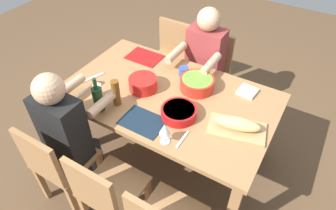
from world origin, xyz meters
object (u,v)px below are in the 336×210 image
diner_near_left (68,128)px  wine_glass (165,130)px  chair_near_center (105,192)px  beer_bottle (116,93)px  serving_bowl_fruit (143,83)px  cup_far_center (184,72)px  diner_far_center (203,60)px  serving_bowl_greens (179,112)px  wine_bottle (98,98)px  serving_bowl_salad (197,83)px  cutting_board (236,129)px  chair_far_left (170,56)px  chair_near_left (57,163)px  cup_near_left (98,91)px  dining_table (168,102)px  napkin_stack (247,91)px  chair_far_center (209,69)px  bread_loaf (238,124)px

diner_near_left → wine_glass: size_ratio=7.23×
chair_near_center → beer_bottle: beer_bottle is taller
beer_bottle → wine_glass: bearing=-15.0°
serving_bowl_fruit → chair_near_center: bearing=-75.0°
cup_far_center → diner_far_center: bearing=87.3°
serving_bowl_greens → wine_bottle: 0.60m
serving_bowl_salad → serving_bowl_greens: serving_bowl_salad is taller
serving_bowl_salad → cutting_board: size_ratio=0.69×
chair_far_left → serving_bowl_fruit: bearing=-73.8°
cutting_board → chair_near_left: bearing=-145.0°
beer_bottle → diner_far_center: bearing=73.4°
chair_near_left → serving_bowl_fruit: (0.25, 0.80, 0.32)m
beer_bottle → cup_near_left: bearing=-178.4°
dining_table → napkin_stack: napkin_stack is taller
chair_far_center → wine_bottle: wine_bottle is taller
napkin_stack → chair_near_left: bearing=-130.1°
chair_near_left → diner_near_left: (0.00, 0.18, 0.21)m
diner_near_left → serving_bowl_salad: size_ratio=4.33×
serving_bowl_salad → serving_bowl_greens: 0.36m
beer_bottle → chair_far_center: bearing=76.0°
napkin_stack → chair_far_center: bearing=138.1°
serving_bowl_greens → wine_bottle: size_ratio=0.91×
wine_bottle → wine_glass: 0.59m
beer_bottle → wine_bottle: bearing=-123.4°
diner_far_center → beer_bottle: bearing=-106.6°
chair_far_center → napkin_stack: chair_far_center is taller
cutting_board → serving_bowl_fruit: bearing=177.0°
bread_loaf → wine_bottle: bearing=-161.4°
wine_bottle → cup_near_left: wine_bottle is taller
beer_bottle → wine_glass: (0.51, -0.14, 0.01)m
chair_near_left → bread_loaf: bearing=35.0°
diner_far_center → cup_far_center: bearing=-92.7°
chair_far_center → napkin_stack: size_ratio=6.07×
chair_far_center → cup_far_center: size_ratio=10.13×
chair_far_center → beer_bottle: 1.22m
chair_near_center → wine_glass: (0.23, 0.41, 0.37)m
bread_loaf → cup_far_center: (-0.63, 0.37, -0.02)m
serving_bowl_fruit → serving_bowl_greens: (0.40, -0.13, -0.02)m
chair_far_left → napkin_stack: chair_far_left is taller
beer_bottle → chair_far_left: bearing=99.4°
chair_far_center → diner_near_left: bearing=-107.5°
chair_far_center → serving_bowl_salad: chair_far_center is taller
wine_bottle → dining_table: bearing=48.8°
serving_bowl_fruit → wine_glass: wine_glass is taller
chair_far_left → diner_far_center: (0.47, -0.18, 0.21)m
diner_far_center → wine_glass: bearing=-77.9°
diner_near_left → cup_far_center: 1.05m
chair_near_center → beer_bottle: bearing=117.3°
serving_bowl_greens → beer_bottle: size_ratio=1.20×
serving_bowl_fruit → napkin_stack: 0.85m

